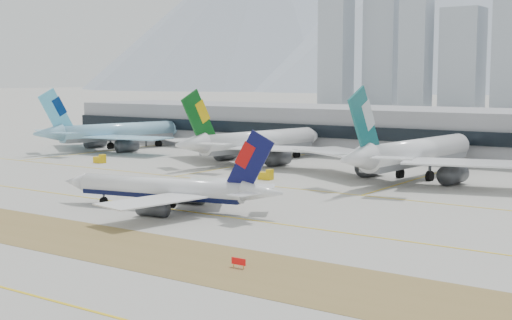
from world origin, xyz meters
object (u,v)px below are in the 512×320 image
Objects in this scene: widebody_eva at (254,143)px; widebody_cathay at (413,155)px; widebody_korean at (113,133)px; terminal at (432,132)px; taxiing_airliner at (169,190)px.

widebody_cathay is at bearing -88.51° from widebody_eva.
widebody_cathay reaches higher than widebody_eva.
widebody_korean is 107.98m from terminal.
widebody_cathay is 58.73m from terminal.
terminal is at bearing -26.75° from widebody_eva.
taxiing_airliner is 0.72× the size of widebody_cathay.
widebody_korean is at bearing 96.13° from widebody_eva.
widebody_korean is 114.84m from widebody_cathay.
widebody_cathay is (114.33, -10.83, 0.41)m from widebody_korean.
widebody_eva is 0.94× the size of widebody_cathay.
terminal is (97.89, 45.54, 1.66)m from widebody_korean.
widebody_korean reaches higher than terminal.
widebody_eva reaches higher than terminal.
terminal is (-16.44, 56.37, 1.25)m from widebody_cathay.
terminal is (5.97, 120.57, 3.67)m from taxiing_airliner.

